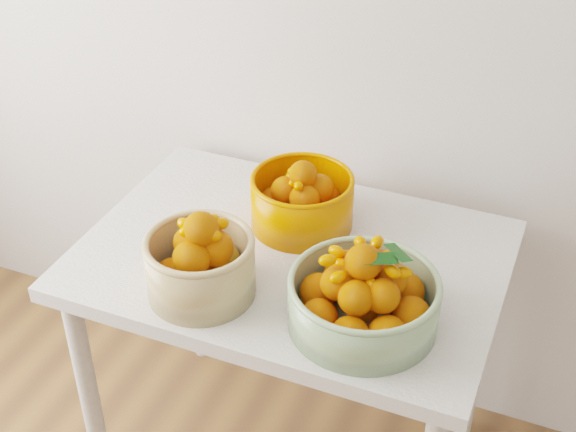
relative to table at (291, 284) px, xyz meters
name	(u,v)px	position (x,y,z in m)	size (l,w,h in m)	color
table	(291,284)	(0.00, 0.00, 0.00)	(1.00, 0.70, 0.75)	silver
bowl_cream	(200,263)	(-0.13, -0.21, 0.18)	(0.32, 0.32, 0.21)	tan
bowl_green	(364,298)	(0.23, -0.17, 0.17)	(0.40, 0.40, 0.21)	#8CAB7D
bowl_orange	(302,200)	(-0.02, 0.12, 0.17)	(0.33, 0.33, 0.18)	#E56000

